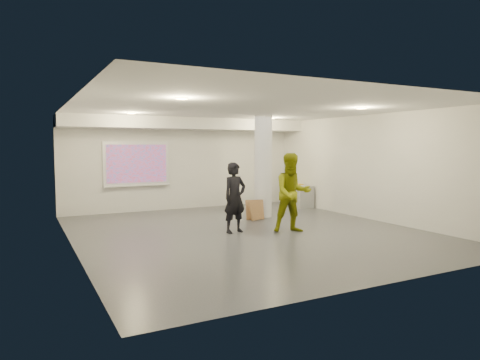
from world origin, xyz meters
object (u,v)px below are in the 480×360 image
woman (235,198)px  column (263,166)px  projection_screen (137,164)px  credenza (298,195)px  man (292,193)px

woman → column: bearing=33.3°
projection_screen → credenza: 5.59m
woman → man: man is taller
column → man: column is taller
column → credenza: (2.22, 1.37, -1.12)m
man → woman: bearing=170.7°
projection_screen → credenza: (5.32, -1.28, -1.15)m
credenza → woman: size_ratio=0.76×
column → credenza: column is taller
credenza → woman: bearing=-137.0°
projection_screen → man: (2.55, -4.98, -0.56)m
man → projection_screen: bearing=133.8°
column → woman: column is taller
column → credenza: bearing=31.6°
credenza → woman: 5.10m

